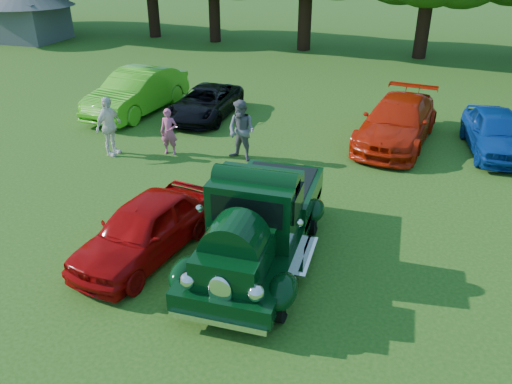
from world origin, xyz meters
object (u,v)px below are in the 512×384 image
(back_car_lime, at_px, (137,92))
(spectator_pink, at_px, (169,132))
(red_convertible, at_px, (144,228))
(back_car_black, at_px, (206,102))
(gazebo, at_px, (26,4))
(hero_pickup, at_px, (259,223))
(back_car_orange, at_px, (397,122))
(spectator_grey, at_px, (241,131))
(spectator_white, at_px, (109,126))
(back_car_blue, at_px, (496,132))

(back_car_lime, bearing_deg, spectator_pink, -43.06)
(red_convertible, height_order, back_car_black, red_convertible)
(spectator_pink, height_order, gazebo, gazebo)
(hero_pickup, height_order, red_convertible, hero_pickup)
(red_convertible, bearing_deg, back_car_lime, 129.80)
(red_convertible, distance_m, back_car_orange, 10.05)
(back_car_orange, distance_m, spectator_pink, 7.75)
(spectator_grey, relative_size, spectator_white, 1.00)
(back_car_black, xyz_separation_m, back_car_orange, (7.34, -0.76, 0.16))
(back_car_black, relative_size, gazebo, 0.67)
(back_car_black, xyz_separation_m, spectator_pink, (0.25, -3.88, 0.16))
(spectator_pink, bearing_deg, hero_pickup, -56.37)
(red_convertible, bearing_deg, gazebo, 143.48)
(hero_pickup, height_order, spectator_pink, hero_pickup)
(back_car_black, bearing_deg, red_convertible, -76.42)
(red_convertible, height_order, gazebo, gazebo)
(spectator_grey, height_order, spectator_white, spectator_white)
(back_car_black, bearing_deg, back_car_blue, -4.00)
(spectator_white, bearing_deg, hero_pickup, -117.16)
(back_car_blue, bearing_deg, back_car_black, 170.14)
(hero_pickup, distance_m, back_car_blue, 9.97)
(back_car_black, height_order, gazebo, gazebo)
(back_car_lime, xyz_separation_m, spectator_white, (1.32, -4.30, 0.12))
(red_convertible, xyz_separation_m, spectator_white, (-3.82, 4.94, 0.31))
(back_car_orange, bearing_deg, spectator_pink, -146.42)
(back_car_lime, distance_m, back_car_blue, 13.38)
(spectator_pink, xyz_separation_m, spectator_grey, (2.42, 0.20, 0.21))
(hero_pickup, xyz_separation_m, red_convertible, (-2.47, -0.55, -0.24))
(spectator_white, distance_m, gazebo, 23.28)
(back_car_lime, height_order, spectator_pink, back_car_lime)
(back_car_lime, bearing_deg, back_car_black, 10.44)
(back_car_black, relative_size, spectator_grey, 2.23)
(spectator_white, bearing_deg, spectator_grey, -71.33)
(hero_pickup, distance_m, back_car_black, 10.07)
(back_car_lime, height_order, back_car_black, back_car_lime)
(back_car_blue, xyz_separation_m, gazebo, (-28.21, 12.96, 1.69))
(hero_pickup, bearing_deg, red_convertible, -167.44)
(hero_pickup, bearing_deg, gazebo, 136.79)
(hero_pickup, relative_size, spectator_pink, 3.50)
(back_car_orange, xyz_separation_m, spectator_pink, (-7.10, -3.11, -0.00))
(hero_pickup, xyz_separation_m, back_car_blue, (5.77, 8.13, -0.19))
(back_car_lime, relative_size, back_car_orange, 0.99)
(hero_pickup, bearing_deg, back_car_lime, 131.16)
(spectator_white, bearing_deg, back_car_lime, 24.82)
(back_car_black, height_order, back_car_blue, back_car_blue)
(hero_pickup, relative_size, spectator_grey, 2.75)
(back_car_orange, relative_size, spectator_grey, 2.71)
(hero_pickup, relative_size, gazebo, 0.83)
(hero_pickup, relative_size, back_car_lime, 1.03)
(back_car_lime, xyz_separation_m, spectator_pink, (3.12, -3.69, -0.09))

